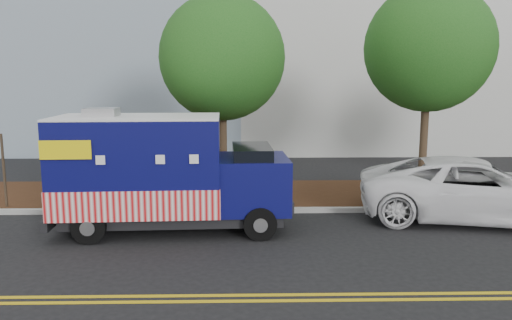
{
  "coord_description": "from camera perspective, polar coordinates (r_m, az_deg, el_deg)",
  "views": [
    {
      "loc": [
        2.22,
        -13.31,
        4.05
      ],
      "look_at": [
        2.52,
        0.6,
        1.76
      ],
      "focal_mm": 35.0,
      "sensor_mm": 36.0,
      "label": 1
    }
  ],
  "objects": [
    {
      "name": "curb",
      "position": [
        15.4,
        -9.53,
        -5.74
      ],
      "size": [
        120.0,
        0.18,
        0.15
      ],
      "primitive_type": "cube",
      "color": "#9E9E99",
      "rests_on": "ground"
    },
    {
      "name": "white_car",
      "position": [
        15.62,
        23.74,
        -3.1
      ],
      "size": [
        6.94,
        4.27,
        1.79
      ],
      "primitive_type": "imported",
      "rotation": [
        0.0,
        0.0,
        1.36
      ],
      "color": "white",
      "rests_on": "ground"
    },
    {
      "name": "mulch_strip",
      "position": [
        17.42,
        -8.55,
        -3.95
      ],
      "size": [
        120.0,
        4.0,
        0.15
      ],
      "primitive_type": "cube",
      "color": "black",
      "rests_on": "ground"
    },
    {
      "name": "tree_b",
      "position": [
        16.95,
        -3.88,
        11.58
      ],
      "size": [
        4.2,
        4.2,
        6.82
      ],
      "color": "#38281C",
      "rests_on": "ground"
    },
    {
      "name": "sign_post",
      "position": [
        17.0,
        -26.84,
        -1.32
      ],
      "size": [
        0.06,
        0.06,
        2.4
      ],
      "primitive_type": "cube",
      "color": "#473828",
      "rests_on": "ground"
    },
    {
      "name": "tree_c",
      "position": [
        17.42,
        19.13,
        11.97
      ],
      "size": [
        4.13,
        4.13,
        7.08
      ],
      "color": "#38281C",
      "rests_on": "ground"
    },
    {
      "name": "ground",
      "position": [
        14.09,
        -10.34,
        -7.52
      ],
      "size": [
        120.0,
        120.0,
        0.0
      ],
      "primitive_type": "plane",
      "color": "black",
      "rests_on": "ground"
    },
    {
      "name": "centerline_near",
      "position": [
        9.99,
        -14.47,
        -14.85
      ],
      "size": [
        120.0,
        0.1,
        0.01
      ],
      "primitive_type": "cube",
      "color": "gold",
      "rests_on": "ground"
    },
    {
      "name": "food_truck",
      "position": [
        13.49,
        -10.85,
        -1.76
      ],
      "size": [
        6.34,
        2.62,
        3.29
      ],
      "rotation": [
        0.0,
        0.0,
        0.04
      ],
      "color": "black",
      "rests_on": "ground"
    },
    {
      "name": "centerline_far",
      "position": [
        9.77,
        -14.81,
        -15.44
      ],
      "size": [
        120.0,
        0.1,
        0.01
      ],
      "primitive_type": "cube",
      "color": "gold",
      "rests_on": "ground"
    }
  ]
}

